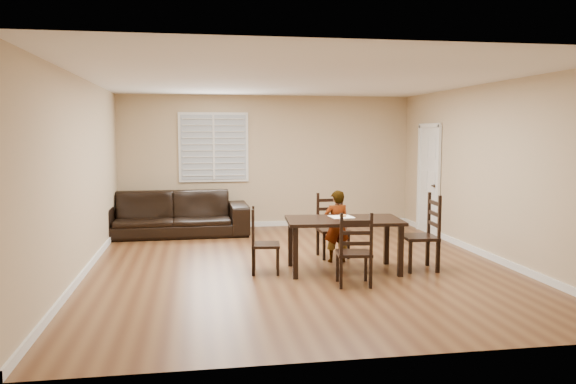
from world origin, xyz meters
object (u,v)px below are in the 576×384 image
object	(u,v)px
dining_table	(344,225)
child	(337,226)
donut	(343,215)
chair_left	(258,243)
sofa	(173,214)
chair_near	(331,227)
chair_far	(355,254)
chair_right	(428,235)

from	to	relation	value
dining_table	child	size ratio (longest dim) A/B	1.52
donut	child	bearing A→B (deg)	88.42
chair_left	sofa	world-z (taller)	chair_left
dining_table	donut	bearing A→B (deg)	83.66
chair_near	child	bearing A→B (deg)	-95.32
chair_far	donut	world-z (taller)	chair_far
chair_far	chair_right	size ratio (longest dim) A/B	0.88
dining_table	sofa	size ratio (longest dim) A/B	0.58
child	chair_near	bearing A→B (deg)	-97.07
chair_left	child	bearing A→B (deg)	-62.05
chair_far	donut	distance (m)	1.07
chair_right	sofa	bearing A→B (deg)	-127.81
chair_left	chair_right	size ratio (longest dim) A/B	0.84
donut	sofa	distance (m)	3.96
dining_table	sofa	bearing A→B (deg)	132.07
dining_table	sofa	world-z (taller)	sofa
dining_table	chair_left	xyz separation A→B (m)	(-1.20, 0.10, -0.24)
child	donut	size ratio (longest dim) A/B	10.77
chair_right	child	xyz separation A→B (m)	(-1.18, 0.67, 0.05)
chair_near	donut	xyz separation A→B (m)	(-0.03, -0.83, 0.32)
chair_near	sofa	world-z (taller)	chair_near
chair_near	donut	world-z (taller)	chair_near
chair_near	chair_left	xyz separation A→B (m)	(-1.26, -0.91, -0.04)
chair_near	sofa	xyz separation A→B (m)	(-2.54, 2.20, -0.04)
dining_table	donut	size ratio (longest dim) A/B	16.36
chair_far	chair_near	bearing A→B (deg)	-87.03
chair_right	sofa	world-z (taller)	chair_right
chair_right	sofa	size ratio (longest dim) A/B	0.38
chair_left	chair_far	bearing A→B (deg)	-122.66
chair_left	chair_right	world-z (taller)	chair_right
chair_far	chair_left	world-z (taller)	chair_far
chair_right	child	world-z (taller)	child
child	sofa	size ratio (longest dim) A/B	0.38
donut	chair_right	bearing A→B (deg)	-12.84
dining_table	chair_near	bearing A→B (deg)	90.87
dining_table	chair_far	xyz separation A→B (m)	(-0.07, -0.84, -0.22)
dining_table	chair_near	xyz separation A→B (m)	(0.06, 1.01, -0.20)
chair_far	chair_left	distance (m)	1.47
dining_table	donut	xyz separation A→B (m)	(0.03, 0.18, 0.11)
chair_left	child	world-z (taller)	child
chair_right	child	bearing A→B (deg)	-115.60
chair_right	chair_far	bearing A→B (deg)	-56.04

